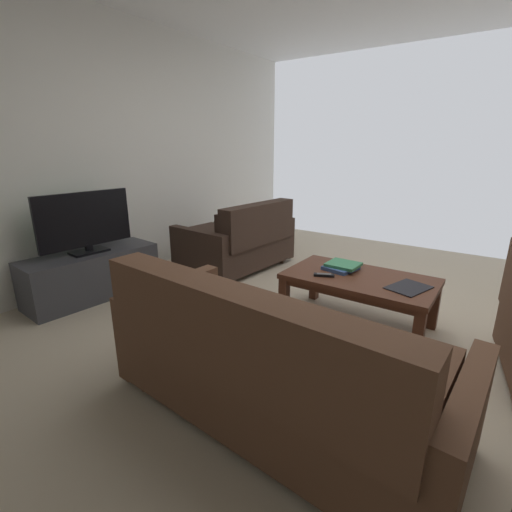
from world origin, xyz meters
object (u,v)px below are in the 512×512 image
object	(u,v)px
coffee_table	(359,284)
flat_tv	(85,222)
tv_stand	(92,275)
loose_magazine	(409,288)
tv_remote	(324,275)
sofa_main	(271,361)
book_stack	(342,266)
loveseat_near	(240,240)

from	to	relation	value
coffee_table	flat_tv	distance (m)	2.47
tv_stand	flat_tv	bearing A→B (deg)	-110.67
coffee_table	loose_magazine	xyz separation A→B (m)	(-0.38, 0.04, 0.07)
coffee_table	tv_remote	bearing A→B (deg)	34.71
tv_remote	coffee_table	bearing A→B (deg)	-145.29
sofa_main	book_stack	bearing A→B (deg)	-81.88
tv_stand	loose_magazine	xyz separation A→B (m)	(-2.65, -0.86, 0.20)
sofa_main	loose_magazine	size ratio (longest dim) A/B	6.04
book_stack	coffee_table	bearing A→B (deg)	156.29
flat_tv	book_stack	size ratio (longest dim) A/B	2.98
sofa_main	coffee_table	size ratio (longest dim) A/B	1.64
sofa_main	loveseat_near	xyz separation A→B (m)	(1.66, -1.91, -0.02)
loveseat_near	tv_remote	size ratio (longest dim) A/B	8.13
book_stack	flat_tv	bearing A→B (deg)	25.06
flat_tv	tv_remote	size ratio (longest dim) A/B	5.24
sofa_main	loveseat_near	world-z (taller)	sofa_main
book_stack	tv_remote	world-z (taller)	book_stack
sofa_main	flat_tv	world-z (taller)	flat_tv
loveseat_near	tv_stand	world-z (taller)	loveseat_near
sofa_main	flat_tv	xyz separation A→B (m)	(2.29, -0.42, 0.38)
tv_remote	loose_magazine	distance (m)	0.62
sofa_main	loose_magazine	xyz separation A→B (m)	(-0.36, -1.28, 0.06)
sofa_main	tv_remote	size ratio (longest dim) A/B	11.34
sofa_main	loose_magazine	bearing A→B (deg)	-105.65
tv_remote	book_stack	bearing A→B (deg)	-101.38
loveseat_near	loose_magazine	distance (m)	2.12
coffee_table	flat_tv	xyz separation A→B (m)	(2.27, 0.90, 0.38)
loveseat_near	book_stack	xyz separation A→B (m)	(-1.46, 0.51, 0.10)
loveseat_near	loose_magazine	size ratio (longest dim) A/B	4.33
flat_tv	book_stack	xyz separation A→B (m)	(-2.09, -0.98, -0.29)
book_stack	loose_magazine	world-z (taller)	book_stack
tv_stand	loose_magazine	distance (m)	2.79
coffee_table	tv_stand	distance (m)	2.45
tv_remote	flat_tv	bearing A→B (deg)	19.84
loveseat_near	flat_tv	xyz separation A→B (m)	(0.62, 1.49, 0.40)
flat_tv	book_stack	world-z (taller)	flat_tv
tv_stand	loose_magazine	bearing A→B (deg)	-161.97
sofa_main	book_stack	xyz separation A→B (m)	(0.20, -1.40, 0.09)
tv_stand	flat_tv	size ratio (longest dim) A/B	1.43
book_stack	tv_remote	xyz separation A→B (m)	(0.05, 0.24, -0.02)
loose_magazine	tv_remote	bearing A→B (deg)	29.22
loose_magazine	tv_stand	bearing A→B (deg)	35.71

